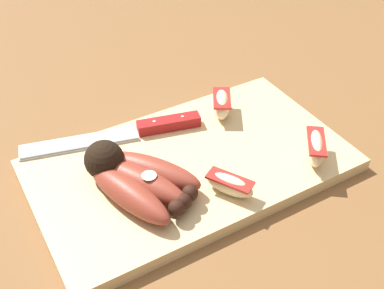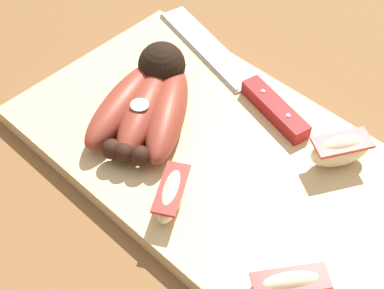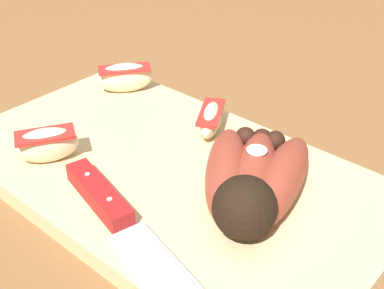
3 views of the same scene
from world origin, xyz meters
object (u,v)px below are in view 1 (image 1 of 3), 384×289
object	(u,v)px
banana_bunch	(135,178)
chefs_knife	(139,130)
apple_wedge_middle	(222,104)
apple_wedge_near	(315,148)
apple_wedge_far	(230,185)

from	to	relation	value
banana_bunch	chefs_knife	world-z (taller)	banana_bunch
chefs_knife	apple_wedge_middle	xyz separation A→B (m)	(-0.14, 0.02, 0.01)
apple_wedge_middle	apple_wedge_near	bearing A→B (deg)	109.49
banana_bunch	apple_wedge_far	bearing A→B (deg)	147.03
chefs_knife	apple_wedge_far	bearing A→B (deg)	105.70
banana_bunch	apple_wedge_far	xyz separation A→B (m)	(-0.11, 0.07, -0.01)
apple_wedge_near	apple_wedge_far	xyz separation A→B (m)	(0.15, -0.00, -0.01)
apple_wedge_middle	chefs_knife	bearing A→B (deg)	-8.56
chefs_knife	apple_wedge_middle	distance (m)	0.14
banana_bunch	apple_wedge_near	world-z (taller)	banana_bunch
apple_wedge_far	apple_wedge_middle	bearing A→B (deg)	-119.38
banana_bunch	chefs_knife	bearing A→B (deg)	-117.13
apple_wedge_near	apple_wedge_middle	xyz separation A→B (m)	(0.06, -0.16, -0.00)
banana_bunch	apple_wedge_middle	world-z (taller)	banana_bunch
banana_bunch	apple_wedge_middle	size ratio (longest dim) A/B	2.45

